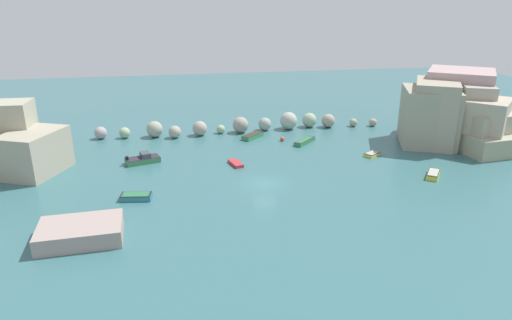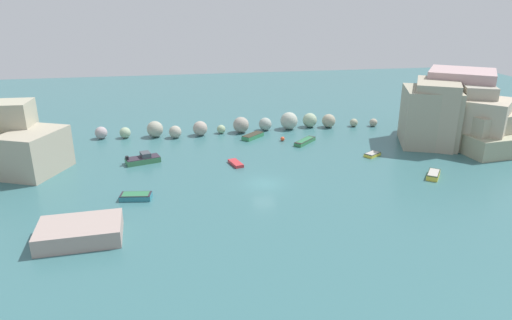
{
  "view_description": "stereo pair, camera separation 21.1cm",
  "coord_description": "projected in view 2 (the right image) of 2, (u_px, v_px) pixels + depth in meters",
  "views": [
    {
      "loc": [
        -9.56,
        -47.12,
        20.32
      ],
      "look_at": [
        0.0,
        5.32,
        1.0
      ],
      "focal_mm": 31.74,
      "sensor_mm": 36.0,
      "label": 1
    },
    {
      "loc": [
        -9.35,
        -47.15,
        20.32
      ],
      "look_at": [
        0.0,
        5.32,
        1.0
      ],
      "focal_mm": 31.74,
      "sensor_mm": 36.0,
      "label": 2
    }
  ],
  "objects": [
    {
      "name": "stone_dock",
      "position": [
        80.0,
        232.0,
        39.87
      ],
      "size": [
        7.41,
        5.24,
        1.56
      ],
      "primitive_type": "cube",
      "rotation": [
        0.0,
        0.0,
        0.06
      ],
      "color": "#A59188",
      "rests_on": "ground"
    },
    {
      "name": "rock_breakwater",
      "position": [
        243.0,
        125.0,
        71.61
      ],
      "size": [
        45.04,
        4.35,
        2.77
      ],
      "color": "#A6989C",
      "rests_on": "ground"
    },
    {
      "name": "cove_water",
      "position": [
        264.0,
        184.0,
        52.11
      ],
      "size": [
        160.0,
        160.0,
        0.0
      ],
      "primitive_type": "plane",
      "color": "#37686C",
      "rests_on": "ground"
    },
    {
      "name": "moored_boat_5",
      "position": [
        253.0,
        136.0,
        68.78
      ],
      "size": [
        3.76,
        3.66,
        0.64
      ],
      "rotation": [
        0.0,
        0.0,
        3.9
      ],
      "color": "#348553",
      "rests_on": "cove_water"
    },
    {
      "name": "channel_buoy",
      "position": [
        283.0,
        139.0,
        67.41
      ],
      "size": [
        0.64,
        0.64,
        0.64
      ],
      "primitive_type": "sphere",
      "color": "#E04C28",
      "rests_on": "cove_water"
    },
    {
      "name": "moored_boat_3",
      "position": [
        305.0,
        141.0,
        66.36
      ],
      "size": [
        3.99,
        3.98,
        0.58
      ],
      "rotation": [
        0.0,
        0.0,
        0.78
      ],
      "color": "#357D4B",
      "rests_on": "cove_water"
    },
    {
      "name": "moored_boat_4",
      "position": [
        143.0,
        159.0,
        58.52
      ],
      "size": [
        4.65,
        3.06,
        1.36
      ],
      "rotation": [
        0.0,
        0.0,
        0.3
      ],
      "color": "#407E51",
      "rests_on": "cove_water"
    },
    {
      "name": "cliff_headland_right",
      "position": [
        456.0,
        117.0,
        65.84
      ],
      "size": [
        17.06,
        20.86,
        10.17
      ],
      "color": "#AAA38A",
      "rests_on": "ground"
    },
    {
      "name": "moored_boat_0",
      "position": [
        372.0,
        154.0,
        61.05
      ],
      "size": [
        2.6,
        2.32,
        0.46
      ],
      "rotation": [
        0.0,
        0.0,
        0.58
      ],
      "color": "yellow",
      "rests_on": "cove_water"
    },
    {
      "name": "moored_boat_2",
      "position": [
        236.0,
        163.0,
        57.88
      ],
      "size": [
        1.8,
        2.99,
        0.39
      ],
      "rotation": [
        0.0,
        0.0,
        1.84
      ],
      "color": "red",
      "rests_on": "cove_water"
    },
    {
      "name": "moored_boat_1",
      "position": [
        136.0,
        196.0,
        48.0
      ],
      "size": [
        3.43,
        1.95,
        0.63
      ],
      "rotation": [
        0.0,
        0.0,
        3.01
      ],
      "color": "teal",
      "rests_on": "cove_water"
    },
    {
      "name": "moored_boat_6",
      "position": [
        433.0,
        174.0,
        53.89
      ],
      "size": [
        2.88,
        3.25,
        0.63
      ],
      "rotation": [
        0.0,
        0.0,
        4.07
      ],
      "color": "gold",
      "rests_on": "cove_water"
    }
  ]
}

